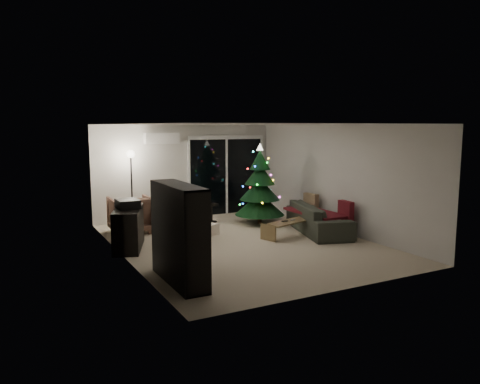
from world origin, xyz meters
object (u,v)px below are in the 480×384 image
object	(u,v)px
sofa	(319,218)
coffee_table	(290,229)
christmas_tree	(260,184)
bookshelf	(167,235)
armchair	(130,214)
media_cabinet	(129,228)

from	to	relation	value
sofa	coffee_table	xyz separation A→B (m)	(-0.89, -0.15, -0.14)
sofa	christmas_tree	distance (m)	1.80
bookshelf	sofa	xyz separation A→B (m)	(4.30, 1.82, -0.45)
bookshelf	christmas_tree	world-z (taller)	christmas_tree
bookshelf	armchair	world-z (taller)	bookshelf
armchair	christmas_tree	bearing A→B (deg)	172.84
armchair	coffee_table	xyz separation A→B (m)	(3.01, -2.17, -0.24)
armchair	christmas_tree	world-z (taller)	christmas_tree
sofa	armchair	bearing A→B (deg)	79.19
bookshelf	media_cabinet	xyz separation A→B (m)	(0.00, 2.42, -0.37)
armchair	sofa	xyz separation A→B (m)	(3.90, -2.02, -0.10)
armchair	christmas_tree	distance (m)	3.27
media_cabinet	armchair	size ratio (longest dim) A/B	1.41
bookshelf	armchair	xyz separation A→B (m)	(0.40, 3.84, -0.36)
armchair	coffee_table	bearing A→B (deg)	146.26
media_cabinet	sofa	xyz separation A→B (m)	(4.30, -0.60, -0.08)
sofa	coffee_table	bearing A→B (deg)	116.17
media_cabinet	sofa	size ratio (longest dim) A/B	0.59
bookshelf	media_cabinet	size ratio (longest dim) A/B	1.18
media_cabinet	armchair	world-z (taller)	armchair
sofa	bookshelf	bearing A→B (deg)	129.49
bookshelf	media_cabinet	bearing A→B (deg)	109.00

